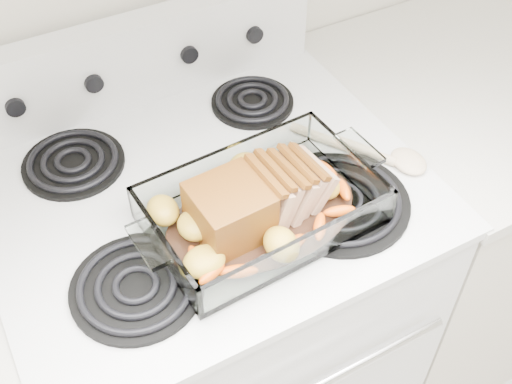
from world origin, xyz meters
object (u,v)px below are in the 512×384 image
baking_dish (262,211)px  electric_range (214,319)px  pork_roast (249,203)px  counter_right (436,221)px

baking_dish → electric_range: bearing=107.0°
electric_range → pork_roast: 0.53m
pork_roast → counter_right: bearing=22.0°
electric_range → baking_dish: bearing=-69.8°
counter_right → baking_dish: size_ratio=2.50×
electric_range → pork_roast: size_ratio=4.63×
baking_dish → pork_roast: 0.04m
counter_right → baking_dish: baking_dish is taller
pork_roast → baking_dish: bearing=10.3°
electric_range → counter_right: (0.66, -0.00, -0.02)m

